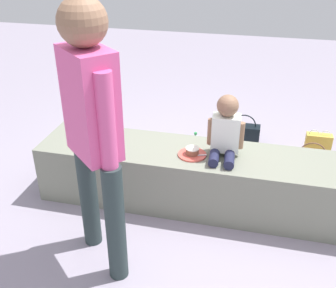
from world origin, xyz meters
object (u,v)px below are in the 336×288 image
(handbag_brown_canvas, at_px, (310,165))
(child_seated, at_px, (225,130))
(adult_standing, at_px, (92,121))
(party_cup_red, at_px, (291,158))
(cake_plate, at_px, (192,153))
(water_bottle_near_gift, at_px, (195,142))
(handbag_black_leather, at_px, (243,134))
(gift_bag, at_px, (318,146))
(cake_box_white, at_px, (231,156))

(handbag_brown_canvas, bearing_deg, child_seated, -141.17)
(adult_standing, bearing_deg, party_cup_red, 51.06)
(child_seated, bearing_deg, cake_plate, -165.35)
(water_bottle_near_gift, bearing_deg, handbag_black_leather, 28.19)
(cake_plate, bearing_deg, gift_bag, 44.36)
(party_cup_red, bearing_deg, child_seated, -125.30)
(party_cup_red, bearing_deg, handbag_brown_canvas, -57.74)
(gift_bag, xyz_separation_m, handbag_black_leather, (-0.73, 0.12, -0.02))
(adult_standing, xyz_separation_m, water_bottle_near_gift, (0.34, 1.63, -0.95))
(cake_box_white, height_order, handbag_brown_canvas, handbag_brown_canvas)
(child_seated, xyz_separation_m, gift_bag, (0.83, 0.98, -0.56))
(gift_bag, bearing_deg, handbag_black_leather, 170.34)
(adult_standing, relative_size, water_bottle_near_gift, 8.46)
(child_seated, xyz_separation_m, party_cup_red, (0.59, 0.83, -0.64))
(handbag_black_leather, bearing_deg, water_bottle_near_gift, -151.81)
(water_bottle_near_gift, xyz_separation_m, cake_box_white, (0.38, -0.14, -0.03))
(party_cup_red, xyz_separation_m, handbag_brown_canvas, (0.15, -0.24, 0.09))
(handbag_black_leather, bearing_deg, cake_plate, -106.18)
(child_seated, bearing_deg, adult_standing, -132.48)
(cake_box_white, xyz_separation_m, handbag_brown_canvas, (0.72, -0.13, 0.07))
(handbag_black_leather, height_order, handbag_brown_canvas, handbag_brown_canvas)
(adult_standing, relative_size, cake_box_white, 6.24)
(gift_bag, height_order, handbag_brown_canvas, handbag_brown_canvas)
(water_bottle_near_gift, distance_m, handbag_black_leather, 0.53)
(adult_standing, height_order, cake_plate, adult_standing)
(cake_box_white, bearing_deg, cake_plate, -108.04)
(water_bottle_near_gift, height_order, handbag_brown_canvas, handbag_brown_canvas)
(cake_plate, xyz_separation_m, handbag_black_leather, (0.34, 1.17, -0.38))
(cake_plate, bearing_deg, adult_standing, -123.54)
(cake_plate, xyz_separation_m, party_cup_red, (0.82, 0.89, -0.45))
(adult_standing, height_order, handbag_brown_canvas, adult_standing)
(handbag_brown_canvas, bearing_deg, adult_standing, -136.61)
(cake_plate, bearing_deg, party_cup_red, 47.28)
(handbag_black_leather, bearing_deg, cake_box_white, -102.35)
(water_bottle_near_gift, relative_size, handbag_black_leather, 0.60)
(adult_standing, xyz_separation_m, gift_bag, (1.54, 1.75, -0.91))
(adult_standing, height_order, party_cup_red, adult_standing)
(adult_standing, height_order, gift_bag, adult_standing)
(child_seated, bearing_deg, handbag_brown_canvas, 38.83)
(water_bottle_near_gift, distance_m, cake_box_white, 0.41)
(child_seated, xyz_separation_m, handbag_black_leather, (0.10, 1.11, -0.58))
(water_bottle_near_gift, bearing_deg, adult_standing, -101.92)
(cake_box_white, relative_size, handbag_black_leather, 0.81)
(child_seated, height_order, gift_bag, child_seated)
(gift_bag, height_order, cake_box_white, gift_bag)
(child_seated, bearing_deg, water_bottle_near_gift, 112.79)
(gift_bag, height_order, handbag_black_leather, handbag_black_leather)
(party_cup_red, bearing_deg, handbag_black_leather, 149.90)
(child_seated, bearing_deg, cake_box_white, 88.48)
(gift_bag, height_order, party_cup_red, gift_bag)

